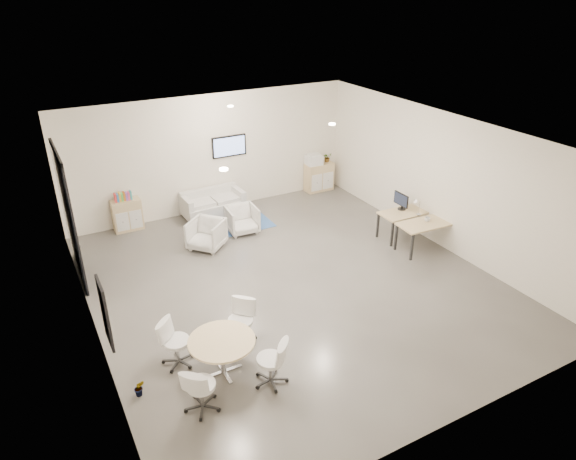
# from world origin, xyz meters

# --- Properties ---
(room_shell) EXTENTS (9.60, 10.60, 4.80)m
(room_shell) POSITION_xyz_m (0.00, 0.00, 1.60)
(room_shell) COLOR #4C4A46
(room_shell) RESTS_ON ground
(glass_door) EXTENTS (0.09, 1.90, 2.85)m
(glass_door) POSITION_xyz_m (-3.95, 2.51, 1.50)
(glass_door) COLOR black
(glass_door) RESTS_ON room_shell
(artwork) EXTENTS (0.05, 0.54, 1.04)m
(artwork) POSITION_xyz_m (-3.97, -1.60, 1.55)
(artwork) COLOR black
(artwork) RESTS_ON room_shell
(wall_tv) EXTENTS (0.98, 0.06, 0.58)m
(wall_tv) POSITION_xyz_m (0.50, 4.46, 1.75)
(wall_tv) COLOR black
(wall_tv) RESTS_ON room_shell
(ceiling_spots) EXTENTS (3.14, 4.14, 0.03)m
(ceiling_spots) POSITION_xyz_m (-0.20, 0.83, 3.18)
(ceiling_spots) COLOR #FFEAC6
(ceiling_spots) RESTS_ON room_shell
(sideboard_left) EXTENTS (0.73, 0.38, 0.82)m
(sideboard_left) POSITION_xyz_m (-2.47, 4.28, 0.41)
(sideboard_left) COLOR tan
(sideboard_left) RESTS_ON room_shell
(sideboard_right) EXTENTS (0.86, 0.42, 0.86)m
(sideboard_right) POSITION_xyz_m (3.30, 4.27, 0.43)
(sideboard_right) COLOR tan
(sideboard_right) RESTS_ON room_shell
(books) EXTENTS (0.43, 0.14, 0.22)m
(books) POSITION_xyz_m (-2.50, 4.29, 0.93)
(books) COLOR red
(books) RESTS_ON sideboard_left
(printer) EXTENTS (0.49, 0.42, 0.33)m
(printer) POSITION_xyz_m (3.10, 4.27, 1.01)
(printer) COLOR white
(printer) RESTS_ON sideboard_right
(loveseat) EXTENTS (1.66, 0.88, 0.61)m
(loveseat) POSITION_xyz_m (-0.23, 4.09, 0.33)
(loveseat) COLOR silver
(loveseat) RESTS_ON room_shell
(blue_rug) EXTENTS (1.63, 1.09, 0.01)m
(blue_rug) POSITION_xyz_m (0.18, 3.16, 0.01)
(blue_rug) COLOR #305993
(blue_rug) RESTS_ON room_shell
(armchair_left) EXTENTS (1.04, 1.05, 0.79)m
(armchair_left) POSITION_xyz_m (-1.04, 2.37, 0.39)
(armchair_left) COLOR silver
(armchair_left) RESTS_ON room_shell
(armchair_right) EXTENTS (0.79, 0.74, 0.76)m
(armchair_right) POSITION_xyz_m (0.06, 2.75, 0.38)
(armchair_right) COLOR silver
(armchair_right) RESTS_ON room_shell
(desk_rear) EXTENTS (1.31, 0.67, 0.68)m
(desk_rear) POSITION_xyz_m (3.52, 0.58, 0.61)
(desk_rear) COLOR tan
(desk_rear) RESTS_ON room_shell
(desk_front) EXTENTS (1.36, 0.73, 0.69)m
(desk_front) POSITION_xyz_m (3.50, -0.18, 0.62)
(desk_front) COLOR tan
(desk_front) RESTS_ON room_shell
(monitor) EXTENTS (0.20, 0.50, 0.44)m
(monitor) POSITION_xyz_m (3.48, 0.73, 0.92)
(monitor) COLOR black
(monitor) RESTS_ON desk_rear
(round_table) EXTENTS (1.09, 1.09, 0.66)m
(round_table) POSITION_xyz_m (-2.35, -1.90, 0.58)
(round_table) COLOR tan
(round_table) RESTS_ON room_shell
(meeting_chairs) EXTENTS (1.98, 1.98, 0.82)m
(meeting_chairs) POSITION_xyz_m (-2.35, -1.90, 0.41)
(meeting_chairs) COLOR white
(meeting_chairs) RESTS_ON room_shell
(plant_cabinet) EXTENTS (0.27, 0.30, 0.22)m
(plant_cabinet) POSITION_xyz_m (3.59, 4.29, 0.97)
(plant_cabinet) COLOR #3F7F3F
(plant_cabinet) RESTS_ON sideboard_right
(plant_floor) EXTENTS (0.26, 0.34, 0.14)m
(plant_floor) POSITION_xyz_m (-3.70, -1.76, 0.07)
(plant_floor) COLOR #3F7F3F
(plant_floor) RESTS_ON room_shell
(cup) EXTENTS (0.15, 0.13, 0.13)m
(cup) POSITION_xyz_m (3.59, -0.13, 0.76)
(cup) COLOR white
(cup) RESTS_ON desk_front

